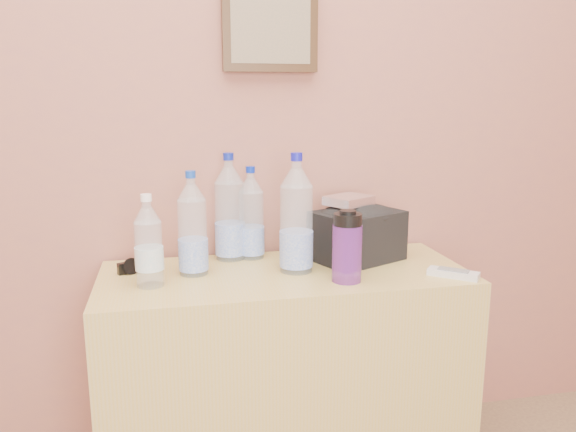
% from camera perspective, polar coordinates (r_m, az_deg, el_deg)
% --- Properties ---
extents(picture_frame, '(0.30, 0.03, 0.25)m').
position_cam_1_polar(picture_frame, '(1.84, -1.82, 18.31)').
color(picture_frame, '#382311').
rests_on(picture_frame, room_shell).
extents(dresser, '(1.09, 0.46, 0.68)m').
position_cam_1_polar(dresser, '(1.83, -0.29, -15.94)').
color(dresser, tan).
rests_on(dresser, ground).
extents(pet_large_a, '(0.08, 0.08, 0.31)m').
position_cam_1_polar(pet_large_a, '(1.66, -9.68, -1.33)').
color(pet_large_a, silver).
rests_on(pet_large_a, dresser).
extents(pet_large_b, '(0.08, 0.08, 0.30)m').
position_cam_1_polar(pet_large_b, '(1.81, -3.77, -0.19)').
color(pet_large_b, '#CEECFE').
rests_on(pet_large_b, dresser).
extents(pet_large_c, '(0.09, 0.09, 0.34)m').
position_cam_1_polar(pet_large_c, '(1.80, -5.96, 0.33)').
color(pet_large_c, silver).
rests_on(pet_large_c, dresser).
extents(pet_large_d, '(0.10, 0.10, 0.36)m').
position_cam_1_polar(pet_large_d, '(1.66, 0.86, -0.40)').
color(pet_large_d, silver).
rests_on(pet_large_d, dresser).
extents(pet_small, '(0.07, 0.07, 0.26)m').
position_cam_1_polar(pet_small, '(1.59, -13.97, -3.00)').
color(pet_small, '#AEC7DF').
rests_on(pet_small, dresser).
extents(nalgene_bottle, '(0.08, 0.08, 0.21)m').
position_cam_1_polar(nalgene_bottle, '(1.59, 6.02, -3.12)').
color(nalgene_bottle, purple).
rests_on(nalgene_bottle, dresser).
extents(sunglasses, '(0.14, 0.10, 0.03)m').
position_cam_1_polar(sunglasses, '(1.75, -14.84, -4.87)').
color(sunglasses, black).
rests_on(sunglasses, dresser).
extents(ac_remote, '(0.14, 0.13, 0.02)m').
position_cam_1_polar(ac_remote, '(1.71, 16.44, -5.64)').
color(ac_remote, white).
rests_on(ac_remote, dresser).
extents(toiletry_bag, '(0.32, 0.28, 0.18)m').
position_cam_1_polar(toiletry_bag, '(1.81, 7.06, -1.67)').
color(toiletry_bag, black).
rests_on(toiletry_bag, dresser).
extents(foil_packet, '(0.17, 0.16, 0.03)m').
position_cam_1_polar(foil_packet, '(1.78, 6.19, 1.60)').
color(foil_packet, silver).
rests_on(foil_packet, toiletry_bag).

